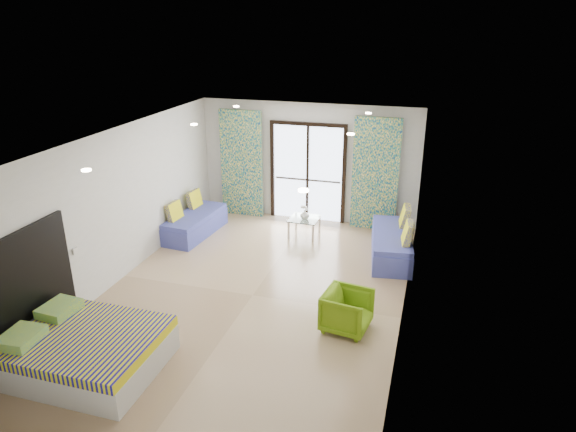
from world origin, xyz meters
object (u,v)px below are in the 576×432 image
(armchair, at_px, (347,309))
(coffee_table, at_px, (304,220))
(daybed_right, at_px, (392,243))
(bed, at_px, (86,350))
(daybed_left, at_px, (195,223))

(armchair, bearing_deg, coffee_table, 33.57)
(daybed_right, distance_m, coffee_table, 2.00)
(bed, xyz_separation_m, daybed_right, (3.59, 4.64, 0.01))
(armchair, bearing_deg, daybed_left, 63.73)
(coffee_table, relative_size, armchair, 1.03)
(bed, bearing_deg, daybed_left, 97.96)
(bed, bearing_deg, coffee_table, 72.13)
(daybed_right, height_order, armchair, daybed_right)
(daybed_right, xyz_separation_m, armchair, (-0.40, -2.73, 0.06))
(bed, height_order, armchair, armchair)
(armchair, bearing_deg, daybed_right, 0.22)
(daybed_left, distance_m, armchair, 4.67)
(coffee_table, bearing_deg, daybed_left, -165.39)
(daybed_right, height_order, coffee_table, daybed_right)
(bed, bearing_deg, daybed_right, 52.26)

